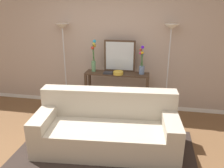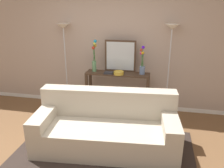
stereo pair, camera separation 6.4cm
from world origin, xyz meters
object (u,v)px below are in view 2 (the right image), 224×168
at_px(book_stack, 109,73).
at_px(console_table, 117,86).
at_px(vase_short_flowers, 142,64).
at_px(couch, 106,129).
at_px(floor_lamp_left, 64,42).
at_px(vase_tall_flowers, 94,58).
at_px(book_row_under_console, 100,108).
at_px(floor_lamp_right, 171,45).
at_px(fruit_bowl, 119,73).
at_px(wall_mirror, 120,56).

bearing_deg(book_stack, console_table, 22.82).
bearing_deg(vase_short_flowers, couch, -108.69).
relative_size(floor_lamp_left, vase_tall_flowers, 2.77).
bearing_deg(console_table, vase_short_flowers, 2.75).
xyz_separation_m(vase_short_flowers, book_row_under_console, (-0.86, -0.02, -1.01)).
bearing_deg(vase_short_flowers, book_stack, -171.84).
height_order(vase_tall_flowers, vase_short_flowers, vase_tall_flowers).
height_order(floor_lamp_right, book_stack, floor_lamp_right).
bearing_deg(book_row_under_console, console_table, -0.00).
relative_size(floor_lamp_left, vase_short_flowers, 3.16).
xyz_separation_m(couch, vase_tall_flowers, (-0.54, 1.26, 0.83)).
height_order(couch, fruit_bowl, fruit_bowl).
height_order(couch, wall_mirror, wall_mirror).
bearing_deg(fruit_bowl, vase_tall_flowers, 167.67).
bearing_deg(book_row_under_console, vase_tall_flowers, 166.58).
bearing_deg(console_table, couch, -87.37).
xyz_separation_m(floor_lamp_right, fruit_bowl, (-0.95, -0.22, -0.54)).
bearing_deg(console_table, book_row_under_console, 180.00).
bearing_deg(wall_mirror, couch, -88.85).
height_order(floor_lamp_right, fruit_bowl, floor_lamp_right).
distance_m(console_table, floor_lamp_right, 1.31).
relative_size(floor_lamp_right, wall_mirror, 2.87).
bearing_deg(vase_short_flowers, vase_tall_flowers, 179.97).
relative_size(couch, console_table, 1.76).
relative_size(vase_short_flowers, fruit_bowl, 2.83).
bearing_deg(floor_lamp_left, fruit_bowl, -10.30).
bearing_deg(vase_tall_flowers, couch, -66.91).
bearing_deg(floor_lamp_right, wall_mirror, 179.84).
bearing_deg(book_row_under_console, book_stack, -18.01).
distance_m(vase_tall_flowers, book_row_under_console, 1.09).
xyz_separation_m(console_table, floor_lamp_left, (-1.15, 0.13, 0.83)).
relative_size(floor_lamp_right, book_row_under_console, 6.37).
height_order(couch, vase_tall_flowers, vase_tall_flowers).
xyz_separation_m(floor_lamp_left, vase_tall_flowers, (0.67, -0.10, -0.27)).
height_order(floor_lamp_left, vase_tall_flowers, floor_lamp_left).
bearing_deg(console_table, fruit_bowl, -65.48).
relative_size(wall_mirror, book_stack, 3.32).
distance_m(couch, vase_short_flowers, 1.53).
distance_m(floor_lamp_left, fruit_bowl, 1.31).
xyz_separation_m(floor_lamp_right, vase_tall_flowers, (-1.47, -0.10, -0.29)).
bearing_deg(couch, fruit_bowl, 90.78).
distance_m(vase_short_flowers, book_stack, 0.68).
bearing_deg(vase_tall_flowers, book_stack, -16.58).
height_order(console_table, vase_tall_flowers, vase_tall_flowers).
height_order(console_table, fruit_bowl, fruit_bowl).
distance_m(vase_short_flowers, fruit_bowl, 0.49).
bearing_deg(wall_mirror, fruit_bowl, -86.91).
distance_m(wall_mirror, book_row_under_console, 1.20).
xyz_separation_m(console_table, vase_short_flowers, (0.48, 0.02, 0.48)).
distance_m(couch, fruit_bowl, 1.29).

